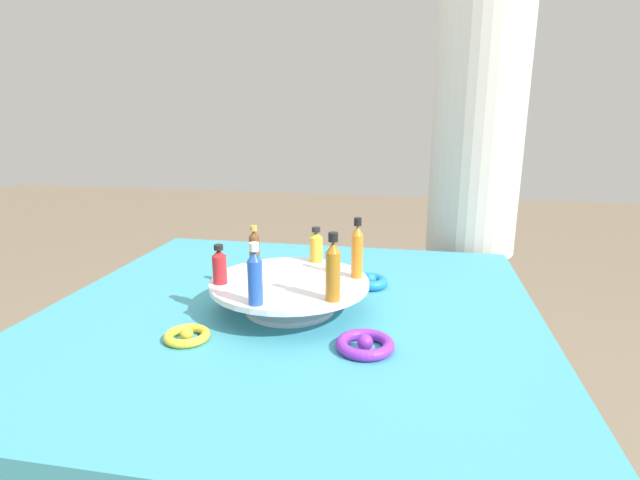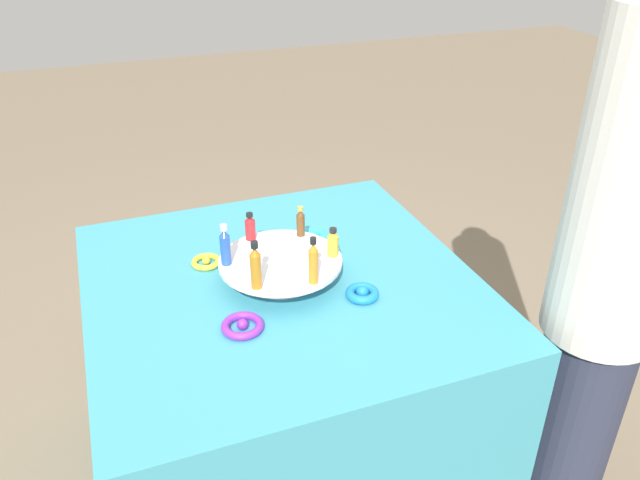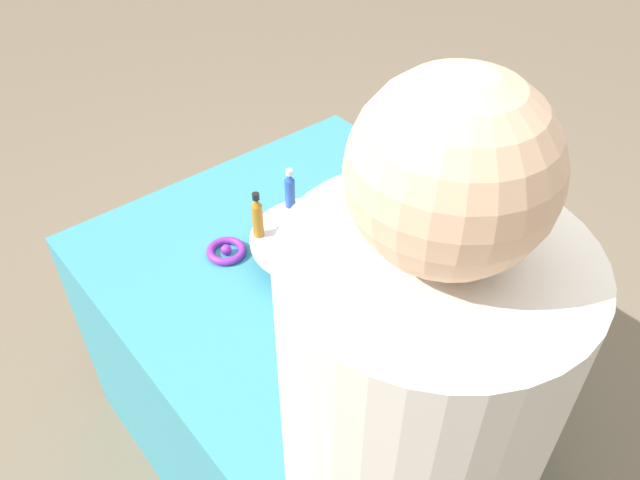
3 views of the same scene
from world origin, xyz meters
name	(u,v)px [view 3 (image 3 of 3)]	position (x,y,z in m)	size (l,w,h in m)	color
ground_plane	(316,416)	(0.00, 0.00, 0.00)	(12.00, 12.00, 0.00)	#756651
party_table	(316,346)	(0.00, 0.00, 0.38)	(1.07, 1.07, 0.76)	teal
display_stand	(315,242)	(0.00, 0.00, 0.80)	(0.34, 0.34, 0.07)	silver
bottle_amber	(257,216)	(0.10, 0.11, 0.89)	(0.03, 0.03, 0.13)	#AD6B19
bottle_orange	(282,251)	(-0.05, 0.14, 0.89)	(0.03, 0.03, 0.13)	orange
bottle_gold	(343,259)	(-0.14, 0.03, 0.87)	(0.03, 0.03, 0.08)	gold
bottle_brown	(372,225)	(-0.10, -0.11, 0.87)	(0.02, 0.02, 0.09)	brown
bottle_red	(344,196)	(0.05, -0.14, 0.86)	(0.03, 0.03, 0.08)	#B21E23
bottle_blue	(290,190)	(0.14, -0.03, 0.88)	(0.03, 0.03, 0.12)	#234CAD
ribbon_bow_blue	(312,319)	(-0.18, 0.16, 0.77)	(0.09, 0.09, 0.03)	blue
ribbon_bow_teal	(404,253)	(-0.16, -0.18, 0.77)	(0.10, 0.10, 0.04)	#2DB7CC
ribbon_bow_gold	(318,199)	(0.18, -0.16, 0.77)	(0.09, 0.09, 0.02)	gold
ribbon_bow_purple	(226,251)	(0.16, 0.18, 0.77)	(0.11, 0.11, 0.03)	purple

